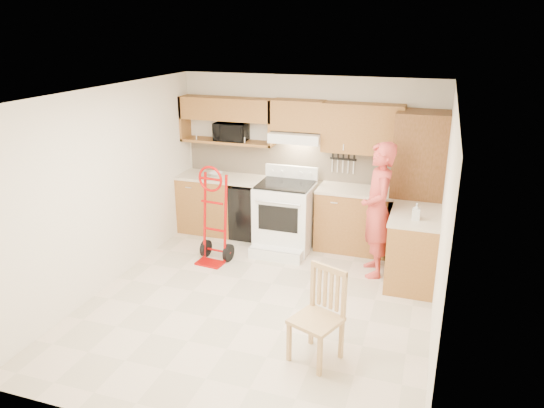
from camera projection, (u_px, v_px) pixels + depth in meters
The scene contains 28 objects.
floor at pixel (259, 303), 6.20m from camera, with size 4.00×4.50×0.02m, color #BDB096.
ceiling at pixel (257, 93), 5.36m from camera, with size 4.00×4.50×0.02m, color white.
wall_back at pixel (308, 159), 7.80m from camera, with size 4.00×0.02×2.50m, color beige.
wall_front at pixel (154, 302), 3.76m from camera, with size 4.00×0.02×2.50m, color beige.
wall_left at pixel (107, 189), 6.38m from camera, with size 0.02×4.50×2.50m, color beige.
wall_right at pixel (444, 226), 5.18m from camera, with size 0.02×4.50×2.50m, color beige.
backsplash at pixel (308, 162), 7.80m from camera, with size 3.92×0.03×0.55m, color #CAB192.
lower_cab_left at pixel (209, 204), 8.25m from camera, with size 0.90×0.60×0.90m, color brown.
dishwasher at pixel (253, 210), 8.04m from camera, with size 0.60×0.60×0.85m, color black.
lower_cab_right at pixel (356, 221), 7.54m from camera, with size 1.14×0.60×0.90m, color brown.
countertop_left at pixel (226, 178), 8.01m from camera, with size 1.50×0.63×0.04m, color #C3B39B.
countertop_right at pixel (358, 190), 7.39m from camera, with size 1.14×0.63×0.04m, color #C3B39B.
cab_return_right at pixel (413, 249), 6.57m from camera, with size 0.60×1.00×0.90m, color brown.
countertop_return at pixel (416, 215), 6.41m from camera, with size 0.63×1.00×0.04m, color #C3B39B.
pantry_tall at pixel (417, 187), 7.10m from camera, with size 0.70×0.60×2.10m, color brown.
upper_cab_left at pixel (227, 109), 7.78m from camera, with size 1.50×0.33×0.34m, color brown.
upper_shelf_mw at pixel (228, 141), 7.95m from camera, with size 1.50×0.33×0.04m, color brown.
upper_cab_center at pixel (298, 115), 7.46m from camera, with size 0.76×0.33×0.44m, color brown.
upper_cab_right at pixel (363, 128), 7.22m from camera, with size 1.14×0.33×0.70m, color brown.
range_hood at pixel (297, 137), 7.50m from camera, with size 0.76×0.46×0.14m, color white.
knife_strip at pixel (343, 163), 7.60m from camera, with size 0.40×0.05×0.29m, color black, non-canonical shape.
microwave at pixel (231, 132), 7.88m from camera, with size 0.50×0.34×0.28m, color black.
range at pixel (284, 211), 7.48m from camera, with size 0.81×1.07×1.20m, color white, non-canonical shape.
person at pixel (378, 210), 6.64m from camera, with size 0.66×0.43×1.81m, color #C63F3A.
hand_truck at pixel (212, 220), 7.07m from camera, with size 0.50×0.46×1.26m, color #A90806, non-canonical shape.
dining_chair at pixel (316, 317), 4.99m from camera, with size 0.43×0.47×0.96m, color tan, non-canonical shape.
soap_bottle at pixel (416, 212), 6.18m from camera, with size 0.09×0.10×0.21m, color white.
bowl at pixel (216, 174), 8.04m from camera, with size 0.21×0.21×0.05m, color white.
Camera 1 is at (1.87, -5.12, 3.17)m, focal length 33.69 mm.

